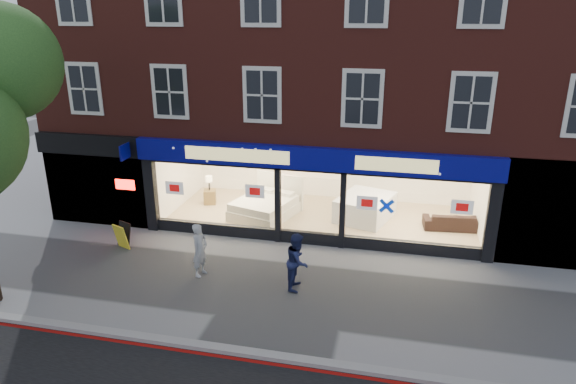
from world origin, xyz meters
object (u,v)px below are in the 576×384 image
(mattress_stack, at_px, (365,207))
(pedestrian_grey, at_px, (200,250))
(display_bed, at_px, (266,206))
(sofa, at_px, (452,221))
(a_board, at_px, (123,236))
(pedestrian_blue, at_px, (297,261))

(mattress_stack, distance_m, pedestrian_grey, 6.65)
(display_bed, xyz_separation_m, pedestrian_grey, (-0.71, -4.58, 0.32))
(pedestrian_grey, bearing_deg, sofa, -43.42)
(a_board, height_order, pedestrian_grey, pedestrian_grey)
(display_bed, distance_m, pedestrian_grey, 4.64)
(mattress_stack, relative_size, sofa, 1.30)
(sofa, xyz_separation_m, pedestrian_blue, (-4.42, -4.90, 0.42))
(pedestrian_blue, bearing_deg, mattress_stack, -15.80)
(display_bed, xyz_separation_m, a_board, (-3.82, -3.46, -0.05))
(a_board, relative_size, pedestrian_blue, 0.52)
(pedestrian_grey, height_order, pedestrian_blue, pedestrian_blue)
(mattress_stack, xyz_separation_m, pedestrian_blue, (-1.42, -5.18, 0.29))
(display_bed, relative_size, a_board, 3.32)
(a_board, xyz_separation_m, pedestrian_grey, (3.10, -1.12, 0.37))
(mattress_stack, height_order, a_board, mattress_stack)
(display_bed, distance_m, sofa, 6.57)
(pedestrian_blue, bearing_deg, sofa, -42.57)
(display_bed, xyz_separation_m, pedestrian_blue, (2.15, -4.67, 0.34))
(sofa, height_order, pedestrian_blue, pedestrian_blue)
(mattress_stack, xyz_separation_m, pedestrian_grey, (-4.28, -5.09, 0.27))
(display_bed, distance_m, mattress_stack, 3.60)
(sofa, xyz_separation_m, pedestrian_grey, (-7.28, -4.80, 0.40))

